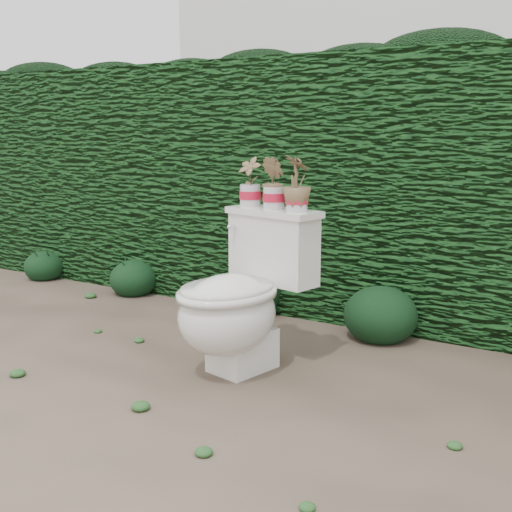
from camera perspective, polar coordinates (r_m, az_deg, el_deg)
The scene contains 10 objects.
ground at distance 3.12m, azimuth -4.52°, elevation -10.73°, with size 60.00×60.00×0.00m, color #766351.
hedge at distance 4.31m, azimuth 7.90°, elevation 6.23°, with size 8.00×1.00×1.60m, color #1B511B.
toilet at distance 3.09m, azimuth -1.48°, elevation -3.95°, with size 0.59×0.76×0.78m.
potted_plant_left at distance 3.28m, azimuth -0.53°, elevation 6.50°, with size 0.13×0.08×0.24m, color #23712A.
potted_plant_center at distance 3.17m, azimuth 1.60°, elevation 6.39°, with size 0.13×0.11×0.24m, color #23712A.
potted_plant_right at distance 3.07m, azimuth 3.66°, elevation 6.31°, with size 0.14×0.14×0.25m, color #23712A.
liriope_clump_0 at distance 5.35m, azimuth -18.32°, elevation -0.60°, with size 0.31×0.31×0.25m, color #123617.
liriope_clump_1 at distance 4.69m, azimuth -10.84°, elevation -1.68°, with size 0.34×0.34×0.27m, color #123617.
liriope_clump_2 at distance 4.11m, azimuth -0.69°, elevation -2.83°, with size 0.42×0.42×0.34m, color #123617.
liriope_clump_3 at distance 3.68m, azimuth 11.02°, elevation -4.76°, with size 0.41×0.41×0.33m, color #123617.
Camera 1 is at (1.70, -2.34, 1.16)m, focal length 45.00 mm.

